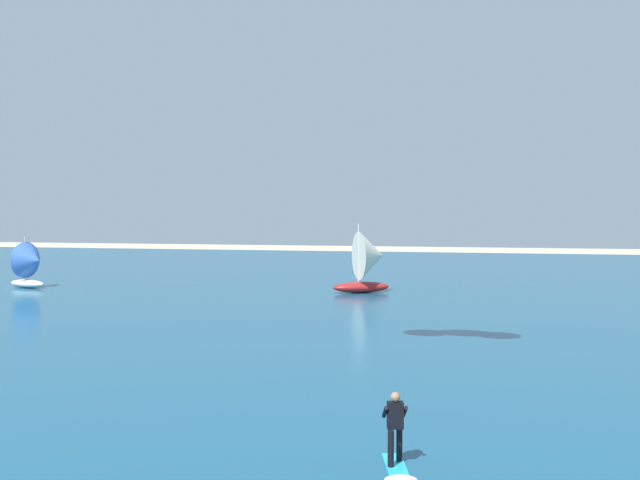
% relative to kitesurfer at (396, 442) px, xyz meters
% --- Properties ---
extents(ocean, '(160.00, 90.00, 0.10)m').
position_rel_kitesurfer_xyz_m(ocean, '(-3.07, 32.09, -0.65)').
color(ocean, navy).
rests_on(ocean, ground).
extents(kitesurfer, '(1.00, 2.03, 1.67)m').
position_rel_kitesurfer_xyz_m(kitesurfer, '(0.00, 0.00, 0.00)').
color(kitesurfer, '#26B2CC').
rests_on(kitesurfer, ocean).
extents(sailboat_heeled_over, '(3.26, 2.86, 3.67)m').
position_rel_kitesurfer_xyz_m(sailboat_heeled_over, '(-28.91, 30.62, 1.08)').
color(sailboat_heeled_over, white).
rests_on(sailboat_heeled_over, ocean).
extents(sailboat_leading, '(4.13, 3.69, 4.63)m').
position_rel_kitesurfer_xyz_m(sailboat_leading, '(-5.02, 32.77, 1.52)').
color(sailboat_leading, maroon).
rests_on(sailboat_leading, ocean).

